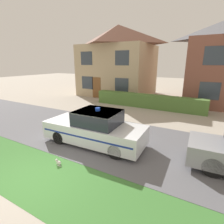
{
  "coord_description": "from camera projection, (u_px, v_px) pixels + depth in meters",
  "views": [
    {
      "loc": [
        4.46,
        -3.0,
        3.6
      ],
      "look_at": [
        0.15,
        4.74,
        1.05
      ],
      "focal_mm": 28.0,
      "sensor_mm": 36.0,
      "label": 1
    }
  ],
  "objects": [
    {
      "name": "cat",
      "position": [
        58.0,
        162.0,
        6.31
      ],
      "size": [
        0.28,
        0.17,
        0.24
      ],
      "rotation": [
        0.0,
        0.0,
        3.38
      ],
      "color": "silver",
      "rests_on": "ground"
    },
    {
      "name": "lawn_verge",
      "position": [
        41.0,
        175.0,
        5.74
      ],
      "size": [
        28.0,
        2.31,
        0.01
      ],
      "primitive_type": "cube",
      "color": "#3D7533",
      "rests_on": "ground"
    },
    {
      "name": "garden_hedge",
      "position": [
        147.0,
        101.0,
        14.14
      ],
      "size": [
        8.86,
        0.75,
        1.08
      ],
      "primitive_type": "cube",
      "color": "#4C7233",
      "rests_on": "ground"
    },
    {
      "name": "ground_plane",
      "position": [
        36.0,
        178.0,
        5.6
      ],
      "size": [
        80.0,
        80.0,
        0.0
      ],
      "primitive_type": "plane",
      "color": "#A89E8E"
    },
    {
      "name": "house_left",
      "position": [
        118.0,
        60.0,
        19.35
      ],
      "size": [
        7.63,
        6.43,
        7.39
      ],
      "color": "tan",
      "rests_on": "ground"
    },
    {
      "name": "police_car",
      "position": [
        95.0,
        129.0,
        7.8
      ],
      "size": [
        4.63,
        1.9,
        1.7
      ],
      "rotation": [
        0.0,
        0.0,
        3.18
      ],
      "color": "black",
      "rests_on": "road_strip"
    },
    {
      "name": "road_strip",
      "position": [
        101.0,
        135.0,
        8.88
      ],
      "size": [
        28.0,
        5.16,
        0.01
      ],
      "primitive_type": "cube",
      "color": "#5B5B60",
      "rests_on": "ground"
    }
  ]
}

